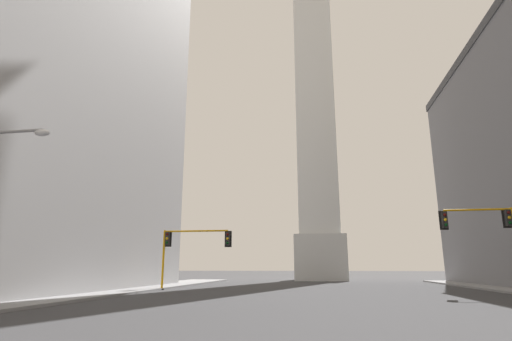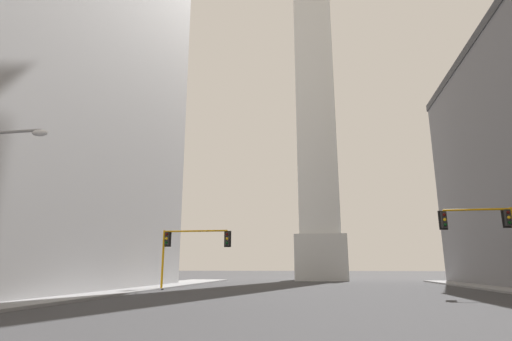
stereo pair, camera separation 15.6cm
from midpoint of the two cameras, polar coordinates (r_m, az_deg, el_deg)
sidewalk_left at (r=26.33m, az=-27.97°, el=-15.90°), size 5.00×68.78×0.15m
obelisk at (r=63.44m, az=8.31°, el=10.45°), size 7.05×7.05×58.02m
traffic_light_mid_left at (r=34.09m, az=-9.86°, el=-10.25°), size 5.93×0.51×4.83m
traffic_light_mid_right at (r=31.40m, az=30.20°, el=-7.13°), size 4.85×0.52×5.74m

